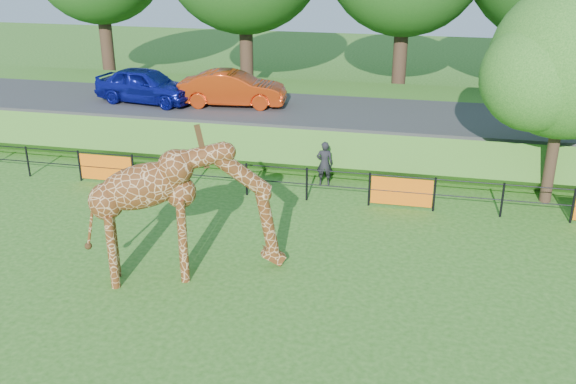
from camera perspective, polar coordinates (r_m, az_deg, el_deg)
name	(u,v)px	position (r m, az deg, el deg)	size (l,w,h in m)	color
ground	(233,344)	(13.89, -4.87, -13.28)	(90.00, 90.00, 0.00)	#2A6419
giraffe	(187,212)	(15.77, -8.98, -1.73)	(4.84, 0.89, 3.46)	#5E3013
perimeter_fence	(307,184)	(20.51, 1.68, 0.70)	(28.07, 0.10, 1.10)	black
embankment	(341,119)	(27.51, 4.70, 6.46)	(40.00, 9.00, 1.30)	#2A6419
road	(336,112)	(25.89, 4.27, 7.11)	(40.00, 5.00, 0.12)	#303033
car_blue	(146,85)	(27.52, -12.50, 9.26)	(1.73, 4.31, 1.47)	#131A9A
car_red	(233,89)	(26.49, -4.94, 9.14)	(1.50, 4.29, 1.41)	#C0350D
visitor	(324,163)	(21.75, 3.26, 2.56)	(0.56, 0.37, 1.54)	black
tree_east	(569,68)	(21.12, 23.74, 10.05)	(5.40, 4.71, 6.76)	#352117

